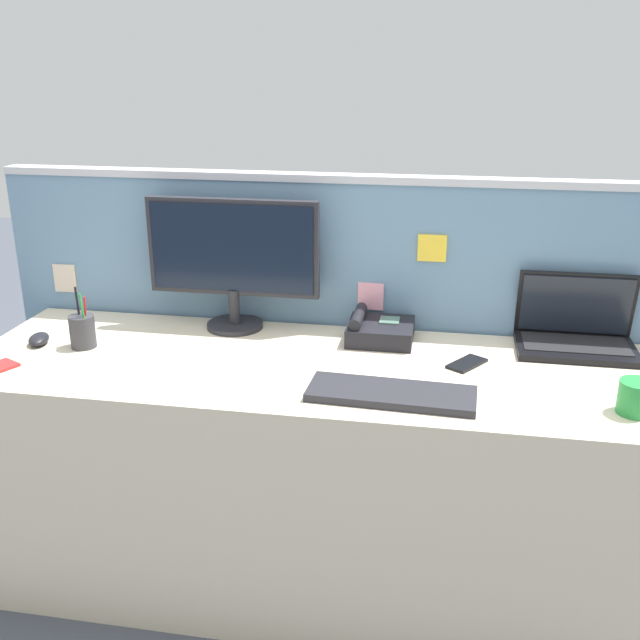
% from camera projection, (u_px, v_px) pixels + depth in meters
% --- Properties ---
extents(ground_plane, '(10.00, 10.00, 0.00)m').
position_uv_depth(ground_plane, '(317.00, 574.00, 2.39)').
color(ground_plane, '#424751').
extents(desk, '(2.09, 0.67, 0.74)m').
position_uv_depth(desk, '(317.00, 475.00, 2.26)').
color(desk, beige).
rests_on(desk, ground_plane).
extents(cubicle_divider, '(2.29, 0.08, 1.24)m').
position_uv_depth(cubicle_divider, '(336.00, 355.00, 2.52)').
color(cubicle_divider, '#6084A3').
rests_on(cubicle_divider, ground_plane).
extents(desktop_monitor, '(0.56, 0.19, 0.43)m').
position_uv_depth(desktop_monitor, '(233.00, 255.00, 2.35)').
color(desktop_monitor, '#232328').
rests_on(desktop_monitor, desk).
extents(laptop, '(0.35, 0.23, 0.23)m').
position_uv_depth(laptop, '(575.00, 329.00, 2.24)').
color(laptop, black).
rests_on(laptop, desk).
extents(desk_phone, '(0.20, 0.19, 0.09)m').
position_uv_depth(desk_phone, '(379.00, 330.00, 2.31)').
color(desk_phone, black).
rests_on(desk_phone, desk).
extents(keyboard_main, '(0.45, 0.18, 0.02)m').
position_uv_depth(keyboard_main, '(391.00, 394.00, 1.92)').
color(keyboard_main, '#232328').
rests_on(keyboard_main, desk).
extents(computer_mouse_right_hand, '(0.09, 0.11, 0.03)m').
position_uv_depth(computer_mouse_right_hand, '(39.00, 339.00, 2.28)').
color(computer_mouse_right_hand, black).
rests_on(computer_mouse_right_hand, desk).
extents(pen_cup, '(0.08, 0.08, 0.19)m').
position_uv_depth(pen_cup, '(83.00, 331.00, 2.25)').
color(pen_cup, '#333338').
rests_on(pen_cup, desk).
extents(cell_phone_black_slab, '(0.12, 0.14, 0.01)m').
position_uv_depth(cell_phone_black_slab, '(467.00, 364.00, 2.13)').
color(cell_phone_black_slab, black).
rests_on(cell_phone_black_slab, desk).
extents(coffee_mug, '(0.13, 0.09, 0.09)m').
position_uv_depth(coffee_mug, '(637.00, 398.00, 1.83)').
color(coffee_mug, '#238438').
rests_on(coffee_mug, desk).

